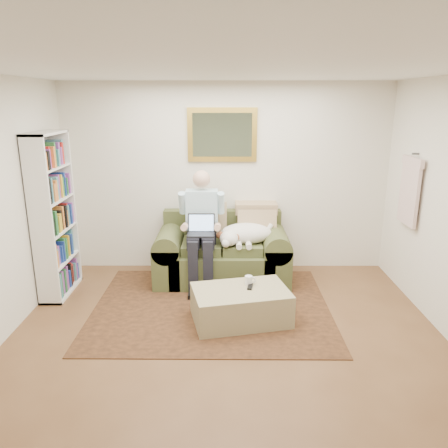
{
  "coord_description": "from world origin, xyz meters",
  "views": [
    {
      "loc": [
        -0.02,
        -3.52,
        2.35
      ],
      "look_at": [
        -0.03,
        1.41,
        0.95
      ],
      "focal_mm": 35.0,
      "sensor_mm": 36.0,
      "label": 1
    }
  ],
  "objects_px": {
    "sleeping_dog": "(246,233)",
    "coffee_mug": "(249,280)",
    "sofa": "(222,258)",
    "bookshelf": "(53,216)",
    "ottoman": "(241,305)",
    "laptop": "(201,229)",
    "seated_man": "(201,230)"
  },
  "relations": [
    {
      "from": "sleeping_dog",
      "to": "coffee_mug",
      "type": "height_order",
      "value": "sleeping_dog"
    },
    {
      "from": "sofa",
      "to": "sleeping_dog",
      "type": "relative_size",
      "value": 2.43
    },
    {
      "from": "coffee_mug",
      "to": "bookshelf",
      "type": "distance_m",
      "value": 2.5
    },
    {
      "from": "sleeping_dog",
      "to": "bookshelf",
      "type": "height_order",
      "value": "bookshelf"
    },
    {
      "from": "ottoman",
      "to": "bookshelf",
      "type": "distance_m",
      "value": 2.52
    },
    {
      "from": "sofa",
      "to": "sleeping_dog",
      "type": "height_order",
      "value": "sofa"
    },
    {
      "from": "ottoman",
      "to": "coffee_mug",
      "type": "height_order",
      "value": "coffee_mug"
    },
    {
      "from": "laptop",
      "to": "sleeping_dog",
      "type": "xyz_separation_m",
      "value": [
        0.58,
        0.14,
        -0.1
      ]
    },
    {
      "from": "laptop",
      "to": "bookshelf",
      "type": "relative_size",
      "value": 0.17
    },
    {
      "from": "seated_man",
      "to": "ottoman",
      "type": "distance_m",
      "value": 1.25
    },
    {
      "from": "ottoman",
      "to": "bookshelf",
      "type": "height_order",
      "value": "bookshelf"
    },
    {
      "from": "laptop",
      "to": "sleeping_dog",
      "type": "bearing_deg",
      "value": 13.64
    },
    {
      "from": "laptop",
      "to": "sleeping_dog",
      "type": "relative_size",
      "value": 0.47
    },
    {
      "from": "laptop",
      "to": "bookshelf",
      "type": "height_order",
      "value": "bookshelf"
    },
    {
      "from": "coffee_mug",
      "to": "ottoman",
      "type": "bearing_deg",
      "value": -122.81
    },
    {
      "from": "sofa",
      "to": "coffee_mug",
      "type": "xyz_separation_m",
      "value": [
        0.3,
        -1.04,
        0.12
      ]
    },
    {
      "from": "ottoman",
      "to": "coffee_mug",
      "type": "distance_m",
      "value": 0.29
    },
    {
      "from": "sleeping_dog",
      "to": "ottoman",
      "type": "bearing_deg",
      "value": -95.63
    },
    {
      "from": "seated_man",
      "to": "bookshelf",
      "type": "xyz_separation_m",
      "value": [
        -1.78,
        -0.26,
        0.26
      ]
    },
    {
      "from": "coffee_mug",
      "to": "sleeping_dog",
      "type": "bearing_deg",
      "value": 89.03
    },
    {
      "from": "sofa",
      "to": "bookshelf",
      "type": "height_order",
      "value": "bookshelf"
    },
    {
      "from": "laptop",
      "to": "bookshelf",
      "type": "bearing_deg",
      "value": -173.94
    },
    {
      "from": "coffee_mug",
      "to": "bookshelf",
      "type": "relative_size",
      "value": 0.05
    },
    {
      "from": "laptop",
      "to": "coffee_mug",
      "type": "relative_size",
      "value": 3.43
    },
    {
      "from": "seated_man",
      "to": "sleeping_dog",
      "type": "distance_m",
      "value": 0.59
    },
    {
      "from": "coffee_mug",
      "to": "bookshelf",
      "type": "bearing_deg",
      "value": 165.25
    },
    {
      "from": "sofa",
      "to": "seated_man",
      "type": "bearing_deg",
      "value": -148.55
    },
    {
      "from": "coffee_mug",
      "to": "laptop",
      "type": "bearing_deg",
      "value": 125.01
    },
    {
      "from": "sofa",
      "to": "laptop",
      "type": "xyz_separation_m",
      "value": [
        -0.26,
        -0.23,
        0.47
      ]
    },
    {
      "from": "seated_man",
      "to": "sleeping_dog",
      "type": "relative_size",
      "value": 2.04
    },
    {
      "from": "sofa",
      "to": "ottoman",
      "type": "relative_size",
      "value": 1.73
    },
    {
      "from": "bookshelf",
      "to": "seated_man",
      "type": "bearing_deg",
      "value": 8.23
    }
  ]
}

